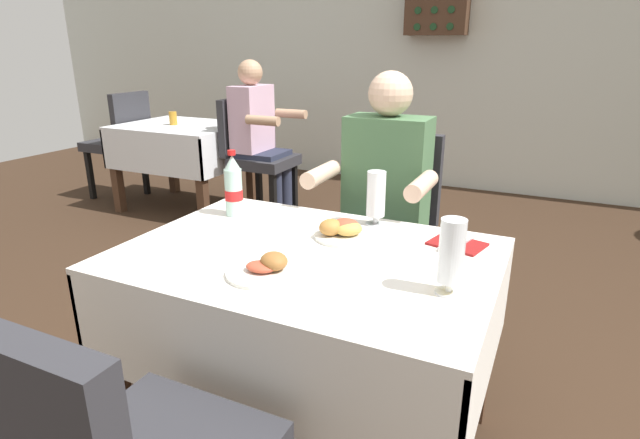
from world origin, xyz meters
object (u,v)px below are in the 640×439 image
object	(u,v)px
background_dining_table	(183,146)
background_table_tumbler	(173,118)
seated_diner_far	(382,200)
cola_bottle_primary	(233,187)
plate_near_camera	(267,268)
background_chair_right	(254,152)
main_dining_table	(307,298)
beer_glass_middle	(376,198)
background_patron	(259,133)
plate_far_diner	(343,230)
napkin_cutlery_set	(457,244)
wall_bottle_rack	(437,11)
chair_far_diner_seat	(385,226)
background_chair_left	(121,139)
beer_glass_left	(451,255)

from	to	relation	value
background_dining_table	background_table_tumbler	world-z (taller)	background_table_tumbler
seated_diner_far	cola_bottle_primary	distance (m)	0.67
cola_bottle_primary	background_dining_table	size ratio (longest dim) A/B	0.25
plate_near_camera	background_dining_table	xyz separation A→B (m)	(-2.18, 2.22, -0.20)
background_dining_table	background_chair_right	world-z (taller)	background_chair_right
main_dining_table	beer_glass_middle	bearing A→B (deg)	72.37
seated_diner_far	background_patron	bearing A→B (deg)	137.97
plate_far_diner	background_chair_right	world-z (taller)	background_chair_right
napkin_cutlery_set	wall_bottle_rack	size ratio (longest dim) A/B	0.35
main_dining_table	background_patron	distance (m)	2.49
seated_diner_far	cola_bottle_primary	size ratio (longest dim) A/B	4.90
napkin_cutlery_set	background_chair_right	size ratio (longest dim) A/B	0.20
background_patron	chair_far_diner_seat	bearing A→B (deg)	-39.84
wall_bottle_rack	chair_far_diner_seat	bearing A→B (deg)	-80.01
main_dining_table	background_chair_right	world-z (taller)	background_chair_right
seated_diner_far	background_chair_right	world-z (taller)	seated_diner_far
plate_near_camera	background_table_tumbler	world-z (taller)	background_table_tumbler
background_dining_table	background_chair_left	bearing A→B (deg)	180.00
main_dining_table	background_dining_table	size ratio (longest dim) A/B	1.17
napkin_cutlery_set	wall_bottle_rack	world-z (taller)	wall_bottle_rack
beer_glass_middle	wall_bottle_rack	bearing A→B (deg)	100.45
beer_glass_left	napkin_cutlery_set	world-z (taller)	beer_glass_left
plate_near_camera	background_table_tumbler	bearing A→B (deg)	135.64
seated_diner_far	main_dining_table	bearing A→B (deg)	-91.10
napkin_cutlery_set	background_dining_table	xyz separation A→B (m)	(-2.64, 1.75, -0.18)
background_chair_left	cola_bottle_primary	bearing A→B (deg)	-35.81
background_chair_right	main_dining_table	bearing A→B (deg)	-53.52
plate_near_camera	beer_glass_middle	bearing A→B (deg)	75.54
chair_far_diner_seat	beer_glass_left	size ratio (longest dim) A/B	4.62
seated_diner_far	beer_glass_middle	size ratio (longest dim) A/B	6.22
background_chair_left	napkin_cutlery_set	bearing A→B (deg)	-27.57
plate_near_camera	background_chair_right	xyz separation A→B (m)	(-1.46, 2.22, -0.19)
background_dining_table	wall_bottle_rack	bearing A→B (deg)	42.96
plate_far_diner	napkin_cutlery_set	world-z (taller)	plate_far_diner
cola_bottle_primary	background_patron	bearing A→B (deg)	119.47
background_chair_right	wall_bottle_rack	xyz separation A→B (m)	(1.00, 1.60, 1.10)
cola_bottle_primary	background_chair_left	size ratio (longest dim) A/B	0.26
beer_glass_middle	wall_bottle_rack	size ratio (longest dim) A/B	0.36
plate_far_diner	background_dining_table	bearing A→B (deg)	140.78
seated_diner_far	plate_far_diner	world-z (taller)	seated_diner_far
beer_glass_middle	background_dining_table	world-z (taller)	beer_glass_middle
cola_bottle_primary	napkin_cutlery_set	world-z (taller)	cola_bottle_primary
plate_near_camera	beer_glass_middle	world-z (taller)	beer_glass_middle
main_dining_table	plate_near_camera	xyz separation A→B (m)	(-0.03, -0.20, 0.19)
wall_bottle_rack	beer_glass_middle	bearing A→B (deg)	-79.55
seated_diner_far	wall_bottle_rack	xyz separation A→B (m)	(-0.51, 2.91, 0.95)
beer_glass_left	beer_glass_middle	xyz separation A→B (m)	(-0.36, 0.44, -0.01)
main_dining_table	background_table_tumbler	distance (m)	3.01
background_chair_right	background_patron	world-z (taller)	background_patron
plate_far_diner	wall_bottle_rack	world-z (taller)	wall_bottle_rack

